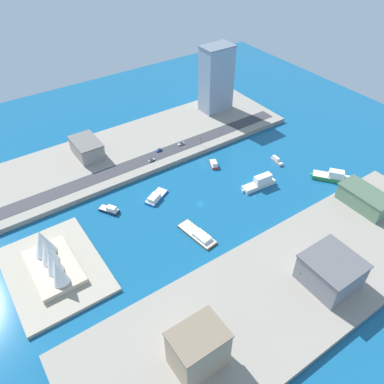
{
  "coord_description": "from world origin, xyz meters",
  "views": [
    {
      "loc": [
        -152.28,
        111.59,
        168.71
      ],
      "look_at": [
        7.71,
        1.72,
        5.09
      ],
      "focal_mm": 36.18,
      "sensor_mm": 36.0,
      "label": 1
    }
  ],
  "objects_px": {
    "patrol_launch_navy": "(110,210)",
    "ferry_green_doubledeck": "(333,176)",
    "apartment_midrise_tan": "(198,349)",
    "hatchback_blue": "(159,150)",
    "catamaran_blue": "(156,197)",
    "carpark_squat_concrete": "(87,148)",
    "terminal_long_green": "(364,199)",
    "van_white": "(181,144)",
    "barge_flat_brown": "(198,235)",
    "tower_tall_glass": "(216,79)",
    "ferry_white_commuter": "(260,183)",
    "opera_landmark": "(50,258)",
    "tugboat_red": "(214,164)",
    "warehouse_low_gray": "(331,271)",
    "sedan_silver": "(151,160)",
    "traffic_light_waterfront": "(201,140)",
    "yacht_sleek_gray": "(277,161)"
  },
  "relations": [
    {
      "from": "patrol_launch_navy",
      "to": "ferry_green_doubledeck",
      "type": "relative_size",
      "value": 0.54
    },
    {
      "from": "apartment_midrise_tan",
      "to": "hatchback_blue",
      "type": "height_order",
      "value": "apartment_midrise_tan"
    },
    {
      "from": "catamaran_blue",
      "to": "carpark_squat_concrete",
      "type": "relative_size",
      "value": 0.71
    },
    {
      "from": "apartment_midrise_tan",
      "to": "ferry_green_doubledeck",
      "type": "bearing_deg",
      "value": -70.32
    },
    {
      "from": "terminal_long_green",
      "to": "van_white",
      "type": "bearing_deg",
      "value": 24.51
    },
    {
      "from": "barge_flat_brown",
      "to": "tower_tall_glass",
      "type": "relative_size",
      "value": 0.5
    },
    {
      "from": "ferry_white_commuter",
      "to": "ferry_green_doubledeck",
      "type": "distance_m",
      "value": 52.6
    },
    {
      "from": "patrol_launch_navy",
      "to": "opera_landmark",
      "type": "distance_m",
      "value": 52.32
    },
    {
      "from": "van_white",
      "to": "opera_landmark",
      "type": "relative_size",
      "value": 0.13
    },
    {
      "from": "carpark_squat_concrete",
      "to": "hatchback_blue",
      "type": "bearing_deg",
      "value": -119.35
    },
    {
      "from": "tugboat_red",
      "to": "apartment_midrise_tan",
      "type": "height_order",
      "value": "apartment_midrise_tan"
    },
    {
      "from": "warehouse_low_gray",
      "to": "van_white",
      "type": "bearing_deg",
      "value": -3.04
    },
    {
      "from": "ferry_green_doubledeck",
      "to": "sedan_silver",
      "type": "relative_size",
      "value": 5.27
    },
    {
      "from": "ferry_green_doubledeck",
      "to": "opera_landmark",
      "type": "xyz_separation_m",
      "value": [
        32.99,
        188.53,
        6.66
      ]
    },
    {
      "from": "tugboat_red",
      "to": "patrol_launch_navy",
      "type": "bearing_deg",
      "value": 91.36
    },
    {
      "from": "van_white",
      "to": "tugboat_red",
      "type": "bearing_deg",
      "value": -167.03
    },
    {
      "from": "patrol_launch_navy",
      "to": "sedan_silver",
      "type": "distance_m",
      "value": 55.37
    },
    {
      "from": "sedan_silver",
      "to": "opera_landmark",
      "type": "relative_size",
      "value": 0.13
    },
    {
      "from": "apartment_midrise_tan",
      "to": "hatchback_blue",
      "type": "bearing_deg",
      "value": -24.92
    },
    {
      "from": "ferry_white_commuter",
      "to": "opera_landmark",
      "type": "bearing_deg",
      "value": 86.07
    },
    {
      "from": "tower_tall_glass",
      "to": "traffic_light_waterfront",
      "type": "relative_size",
      "value": 8.61
    },
    {
      "from": "ferry_green_doubledeck",
      "to": "traffic_light_waterfront",
      "type": "distance_m",
      "value": 99.74
    },
    {
      "from": "yacht_sleek_gray",
      "to": "hatchback_blue",
      "type": "height_order",
      "value": "hatchback_blue"
    },
    {
      "from": "van_white",
      "to": "terminal_long_green",
      "type": "bearing_deg",
      "value": -155.49
    },
    {
      "from": "tower_tall_glass",
      "to": "hatchback_blue",
      "type": "xyz_separation_m",
      "value": [
        -29.63,
        75.46,
        -27.04
      ]
    },
    {
      "from": "tower_tall_glass",
      "to": "patrol_launch_navy",
      "type": "bearing_deg",
      "value": 116.28
    },
    {
      "from": "barge_flat_brown",
      "to": "opera_landmark",
      "type": "distance_m",
      "value": 83.38
    },
    {
      "from": "carpark_squat_concrete",
      "to": "van_white",
      "type": "distance_m",
      "value": 70.87
    },
    {
      "from": "ferry_green_doubledeck",
      "to": "tower_tall_glass",
      "type": "xyz_separation_m",
      "value": [
        124.45,
        9.35,
        28.96
      ]
    },
    {
      "from": "tower_tall_glass",
      "to": "sedan_silver",
      "type": "distance_m",
      "value": 98.3
    },
    {
      "from": "terminal_long_green",
      "to": "van_white",
      "type": "xyz_separation_m",
      "value": [
        123.96,
        56.53,
        -4.75
      ]
    },
    {
      "from": "ferry_white_commuter",
      "to": "warehouse_low_gray",
      "type": "distance_m",
      "value": 86.35
    },
    {
      "from": "ferry_white_commuter",
      "to": "warehouse_low_gray",
      "type": "bearing_deg",
      "value": 161.63
    },
    {
      "from": "ferry_green_doubledeck",
      "to": "apartment_midrise_tan",
      "type": "xyz_separation_m",
      "value": [
        -55.29,
        154.56,
        12.34
      ]
    },
    {
      "from": "hatchback_blue",
      "to": "traffic_light_waterfront",
      "type": "height_order",
      "value": "traffic_light_waterfront"
    },
    {
      "from": "yacht_sleek_gray",
      "to": "warehouse_low_gray",
      "type": "distance_m",
      "value": 111.28
    },
    {
      "from": "yacht_sleek_gray",
      "to": "terminal_long_green",
      "type": "distance_m",
      "value": 69.19
    },
    {
      "from": "barge_flat_brown",
      "to": "catamaran_blue",
      "type": "height_order",
      "value": "catamaran_blue"
    },
    {
      "from": "patrol_launch_navy",
      "to": "warehouse_low_gray",
      "type": "xyz_separation_m",
      "value": [
        -116.54,
        -69.12,
        10.16
      ]
    },
    {
      "from": "yacht_sleek_gray",
      "to": "terminal_long_green",
      "type": "relative_size",
      "value": 0.39
    },
    {
      "from": "traffic_light_waterfront",
      "to": "patrol_launch_navy",
      "type": "bearing_deg",
      "value": 105.94
    },
    {
      "from": "sedan_silver",
      "to": "apartment_midrise_tan",
      "type": "bearing_deg",
      "value": 157.63
    },
    {
      "from": "opera_landmark",
      "to": "carpark_squat_concrete",
      "type": "bearing_deg",
      "value": -33.19
    },
    {
      "from": "catamaran_blue",
      "to": "warehouse_low_gray",
      "type": "xyz_separation_m",
      "value": [
        -110.74,
        -38.56,
        10.31
      ]
    },
    {
      "from": "ferry_green_doubledeck",
      "to": "catamaran_blue",
      "type": "bearing_deg",
      "value": 65.05
    },
    {
      "from": "catamaran_blue",
      "to": "patrol_launch_navy",
      "type": "bearing_deg",
      "value": 79.26
    },
    {
      "from": "carpark_squat_concrete",
      "to": "warehouse_low_gray",
      "type": "xyz_separation_m",
      "value": [
        -179.1,
        -56.83,
        2.09
      ]
    },
    {
      "from": "sedan_silver",
      "to": "terminal_long_green",
      "type": "bearing_deg",
      "value": -143.83
    },
    {
      "from": "barge_flat_brown",
      "to": "van_white",
      "type": "xyz_separation_m",
      "value": [
        84.26,
        -43.03,
        3.25
      ]
    },
    {
      "from": "barge_flat_brown",
      "to": "ferry_green_doubledeck",
      "type": "xyz_separation_m",
      "value": [
        -8.47,
        -109.24,
        1.36
      ]
    }
  ]
}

